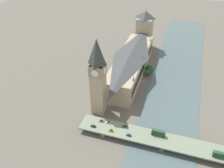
# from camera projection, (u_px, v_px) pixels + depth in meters

# --- Properties ---
(ground_plane) EXTENTS (600.00, 600.00, 0.00)m
(ground_plane) POSITION_uv_depth(u_px,v_px,m) (143.00, 82.00, 258.60)
(ground_plane) COLOR #605E56
(river_water) EXTENTS (50.88, 360.00, 0.30)m
(river_water) POSITION_uv_depth(u_px,v_px,m) (174.00, 88.00, 250.77)
(river_water) COLOR #4C6066
(river_water) RESTS_ON ground_plane
(parliament_hall) EXTENTS (27.17, 107.02, 28.49)m
(parliament_hall) POSITION_uv_depth(u_px,v_px,m) (131.00, 64.00, 260.40)
(parliament_hall) COLOR tan
(parliament_hall) RESTS_ON ground_plane
(clock_tower) EXTENTS (12.17, 12.17, 70.63)m
(clock_tower) POSITION_uv_depth(u_px,v_px,m) (98.00, 77.00, 201.66)
(clock_tower) COLOR tan
(clock_tower) RESTS_ON ground_plane
(victoria_tower) EXTENTS (18.33, 18.33, 51.88)m
(victoria_tower) POSITION_uv_depth(u_px,v_px,m) (144.00, 30.00, 305.85)
(victoria_tower) COLOR tan
(victoria_tower) RESTS_ON ground_plane
(road_bridge) EXTENTS (133.76, 16.42, 5.57)m
(road_bridge) POSITION_uv_depth(u_px,v_px,m) (164.00, 141.00, 189.29)
(road_bridge) COLOR #5D6A59
(road_bridge) RESTS_ON ground_plane
(double_decker_bus_lead) EXTENTS (10.70, 2.53, 4.96)m
(double_decker_bus_lead) POSITION_uv_depth(u_px,v_px,m) (158.00, 133.00, 190.85)
(double_decker_bus_lead) COLOR #235B33
(double_decker_bus_lead) RESTS_ON road_bridge
(double_decker_bus_mid) EXTENTS (11.73, 2.62, 4.60)m
(double_decker_bus_mid) POSITION_uv_depth(u_px,v_px,m) (221.00, 155.00, 174.33)
(double_decker_bus_mid) COLOR #235B33
(double_decker_bus_mid) RESTS_ON road_bridge
(car_northbound_lead) EXTENTS (3.82, 1.85, 1.28)m
(car_northbound_lead) POSITION_uv_depth(u_px,v_px,m) (109.00, 123.00, 202.53)
(car_northbound_lead) COLOR silver
(car_northbound_lead) RESTS_ON road_bridge
(car_northbound_mid) EXTENTS (4.16, 1.79, 1.45)m
(car_northbound_mid) POSITION_uv_depth(u_px,v_px,m) (102.00, 121.00, 204.04)
(car_northbound_mid) COLOR slate
(car_northbound_mid) RESTS_ON road_bridge
(car_northbound_tail) EXTENTS (4.24, 1.76, 1.38)m
(car_northbound_tail) POSITION_uv_depth(u_px,v_px,m) (93.00, 126.00, 199.24)
(car_northbound_tail) COLOR black
(car_northbound_tail) RESTS_ON road_bridge
(car_southbound_lead) EXTENTS (3.96, 1.84, 1.38)m
(car_southbound_lead) POSITION_uv_depth(u_px,v_px,m) (129.00, 135.00, 191.61)
(car_southbound_lead) COLOR navy
(car_southbound_lead) RESTS_ON road_bridge
(car_southbound_mid) EXTENTS (4.43, 1.76, 1.45)m
(car_southbound_mid) POSITION_uv_depth(u_px,v_px,m) (111.00, 130.00, 195.41)
(car_southbound_mid) COLOR gold
(car_southbound_mid) RESTS_ON road_bridge
(car_southbound_tail) EXTENTS (3.91, 1.89, 1.35)m
(car_southbound_tail) POSITION_uv_depth(u_px,v_px,m) (125.00, 126.00, 199.13)
(car_southbound_tail) COLOR #2D5638
(car_southbound_tail) RESTS_ON road_bridge
(tree_embankment_near) EXTENTS (6.12, 6.12, 8.60)m
(tree_embankment_near) POSITION_uv_depth(u_px,v_px,m) (148.00, 71.00, 265.27)
(tree_embankment_near) COLOR brown
(tree_embankment_near) RESTS_ON ground_plane
(tree_embankment_mid) EXTENTS (9.08, 9.08, 10.98)m
(tree_embankment_mid) POSITION_uv_depth(u_px,v_px,m) (149.00, 69.00, 266.47)
(tree_embankment_mid) COLOR brown
(tree_embankment_mid) RESTS_ON ground_plane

